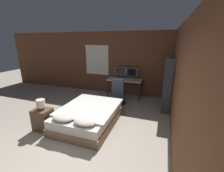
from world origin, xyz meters
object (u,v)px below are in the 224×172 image
object	(u,v)px
desk	(125,82)
bedside_lamp	(41,103)
computer_mouse	(130,81)
office_chair	(119,94)
bookshelf	(168,83)
nightstand	(43,119)
bed	(89,115)
monitor_left	(121,72)
monitor_right	(132,73)
keyboard	(123,80)

from	to	relation	value
desk	bedside_lamp	bearing A→B (deg)	-114.83
bedside_lamp	computer_mouse	world-z (taller)	bedside_lamp
office_chair	bookshelf	distance (m)	1.76
nightstand	office_chair	xyz separation A→B (m)	(1.43, 2.28, 0.11)
desk	bookshelf	size ratio (longest dim) A/B	0.80
nightstand	computer_mouse	world-z (taller)	computer_mouse
bed	monitor_left	distance (m)	2.78
bedside_lamp	desk	world-z (taller)	bedside_lamp
bed	desk	bearing A→B (deg)	80.24
bed	bedside_lamp	world-z (taller)	bedside_lamp
computer_mouse	bookshelf	distance (m)	1.48
monitor_right	keyboard	world-z (taller)	monitor_right
monitor_right	nightstand	bearing A→B (deg)	-116.79
monitor_left	computer_mouse	xyz separation A→B (m)	(0.53, -0.46, -0.24)
office_chair	keyboard	bearing A→B (deg)	89.16
keyboard	computer_mouse	bearing A→B (deg)	0.00
bedside_lamp	office_chair	size ratio (longest dim) A/B	0.27
bedside_lamp	office_chair	world-z (taller)	office_chair
bedside_lamp	bookshelf	world-z (taller)	bookshelf
bed	monitor_right	size ratio (longest dim) A/B	4.24
bed	nightstand	xyz separation A→B (m)	(-1.02, -0.66, 0.04)
bookshelf	computer_mouse	bearing A→B (deg)	158.51
keyboard	office_chair	bearing A→B (deg)	-90.84
desk	monitor_left	world-z (taller)	monitor_left
bookshelf	keyboard	bearing A→B (deg)	161.93
desk	office_chair	world-z (taller)	office_chair
monitor_left	monitor_right	xyz separation A→B (m)	(0.49, 0.00, 0.00)
monitor_left	bed	bearing A→B (deg)	-93.69
nightstand	bedside_lamp	size ratio (longest dim) A/B	2.14
monitor_left	computer_mouse	bearing A→B (deg)	-40.71
computer_mouse	keyboard	bearing A→B (deg)	180.00
bed	office_chair	distance (m)	1.67
bed	monitor_left	world-z (taller)	monitor_left
monitor_left	office_chair	size ratio (longest dim) A/B	0.47
bedside_lamp	monitor_left	world-z (taller)	monitor_left
monitor_right	bookshelf	size ratio (longest dim) A/B	0.27
monitor_right	office_chair	size ratio (longest dim) A/B	0.47
bed	monitor_right	bearing A→B (deg)	75.98
bedside_lamp	keyboard	world-z (taller)	bedside_lamp
bed	monitor_right	xyz separation A→B (m)	(0.67, 2.67, 0.78)
bedside_lamp	desk	xyz separation A→B (m)	(1.43, 3.10, -0.07)
monitor_right	keyboard	distance (m)	0.57
bookshelf	bed	bearing A→B (deg)	-141.08
bed	computer_mouse	xyz separation A→B (m)	(0.70, 2.21, 0.55)
nightstand	monitor_left	distance (m)	3.61
bedside_lamp	desk	bearing A→B (deg)	65.17
nightstand	bedside_lamp	distance (m)	0.46
desk	keyboard	distance (m)	0.25
bedside_lamp	monitor_left	xyz separation A→B (m)	(1.19, 3.33, 0.28)
office_chair	bookshelf	world-z (taller)	bookshelf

